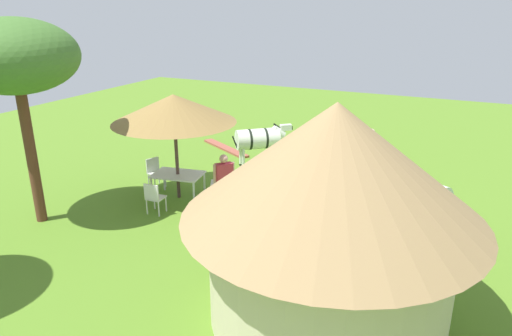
{
  "coord_description": "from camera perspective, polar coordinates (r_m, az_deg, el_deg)",
  "views": [
    {
      "loc": [
        -4.13,
        11.76,
        5.47
      ],
      "look_at": [
        1.17,
        0.41,
        1.0
      ],
      "focal_mm": 32.69,
      "sensor_mm": 36.0,
      "label": 1
    }
  ],
  "objects": [
    {
      "name": "ground_plane",
      "position": [
        13.61,
        5.21,
        -4.13
      ],
      "size": [
        36.0,
        36.0,
        0.0
      ],
      "primitive_type": "plane",
      "color": "#547E23"
    },
    {
      "name": "zebra_by_umbrella",
      "position": [
        12.19,
        19.08,
        -2.75
      ],
      "size": [
        1.91,
        1.34,
        1.59
      ],
      "rotation": [
        0.0,
        0.0,
        4.19
      ],
      "color": "silver",
      "rests_on": "ground_plane"
    },
    {
      "name": "thatched_hut",
      "position": [
        8.06,
        9.23,
        -4.61
      ],
      "size": [
        5.18,
        5.18,
        3.99
      ],
      "rotation": [
        0.0,
        0.0,
        3.03
      ],
      "color": "beige",
      "rests_on": "ground_plane"
    },
    {
      "name": "patio_chair_near_lawn",
      "position": [
        14.85,
        -12.28,
        -0.29
      ],
      "size": [
        0.55,
        0.56,
        0.9
      ],
      "rotation": [
        0.0,
        0.0,
        1.21
      ],
      "color": "silver",
      "rests_on": "ground_plane"
    },
    {
      "name": "zebra_nearest_camera",
      "position": [
        13.46,
        7.74,
        -0.15
      ],
      "size": [
        0.69,
        2.15,
        1.49
      ],
      "rotation": [
        0.0,
        0.0,
        3.1
      ],
      "color": "silver",
      "rests_on": "ground_plane"
    },
    {
      "name": "acacia_tree_far_lawn",
      "position": [
        12.64,
        -27.43,
        11.89
      ],
      "size": [
        2.99,
        2.99,
        5.17
      ],
      "color": "#583121",
      "rests_on": "ground_plane"
    },
    {
      "name": "brick_patio_kerb",
      "position": [
        18.41,
        -3.74,
        2.44
      ],
      "size": [
        2.61,
        1.7,
        0.08
      ],
      "primitive_type": "cube",
      "rotation": [
        0.0,
        0.0,
        2.62
      ],
      "color": "#9A4D3C",
      "rests_on": "ground_plane"
    },
    {
      "name": "patio_dining_table",
      "position": [
        13.81,
        -9.54,
        -1.02
      ],
      "size": [
        1.57,
        1.18,
        0.74
      ],
      "rotation": [
        0.0,
        0.0,
        0.17
      ],
      "color": "silver",
      "rests_on": "ground_plane"
    },
    {
      "name": "patio_chair_near_hut",
      "position": [
        13.75,
        -4.33,
        -1.51
      ],
      "size": [
        0.57,
        0.58,
        0.9
      ],
      "rotation": [
        0.0,
        0.0,
        -1.1
      ],
      "color": "white",
      "rests_on": "ground_plane"
    },
    {
      "name": "zebra_toward_hut",
      "position": [
        16.22,
        0.38,
        3.57
      ],
      "size": [
        1.8,
        1.61,
        1.51
      ],
      "rotation": [
        0.0,
        0.0,
        2.27
      ],
      "color": "silver",
      "rests_on": "ground_plane"
    },
    {
      "name": "patio_chair_east_end",
      "position": [
        12.9,
        -12.38,
        -3.41
      ],
      "size": [
        0.46,
        0.44,
        0.9
      ],
      "rotation": [
        0.0,
        0.0,
        -3.09
      ],
      "color": "silver",
      "rests_on": "ground_plane"
    },
    {
      "name": "standing_watcher",
      "position": [
        15.15,
        13.75,
        2.12
      ],
      "size": [
        0.44,
        0.54,
        1.76
      ],
      "rotation": [
        0.0,
        0.0,
        -1.01
      ],
      "color": "black",
      "rests_on": "ground_plane"
    },
    {
      "name": "shade_umbrella",
      "position": [
        13.24,
        -10.03,
        7.17
      ],
      "size": [
        3.5,
        3.5,
        3.08
      ],
      "color": "#4C3431",
      "rests_on": "ground_plane"
    },
    {
      "name": "guest_beside_umbrella",
      "position": [
        12.51,
        -3.92,
        -1.28
      ],
      "size": [
        0.46,
        0.48,
        1.69
      ],
      "rotation": [
        0.0,
        0.0,
        0.86
      ],
      "color": "black",
      "rests_on": "ground_plane"
    }
  ]
}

